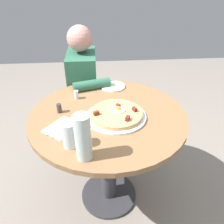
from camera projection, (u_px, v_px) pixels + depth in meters
ground_plane at (109, 195)px, 1.68m from camera, size 6.00×6.00×0.00m
dining_table at (108, 137)px, 1.37m from camera, size 0.92×0.92×0.76m
person_seated at (85, 101)px, 1.89m from camera, size 0.53×0.35×1.14m
pizza_plate at (116, 116)px, 1.23m from camera, size 0.34×0.34×0.01m
breakfast_pizza at (116, 113)px, 1.23m from camera, size 0.30×0.30×0.05m
bread_plate at (113, 86)px, 1.56m from camera, size 0.18×0.18×0.01m
napkin at (62, 128)px, 1.15m from camera, size 0.22×0.22×0.00m
fork at (64, 128)px, 1.14m from camera, size 0.15×0.12×0.00m
knife at (60, 126)px, 1.16m from camera, size 0.15×0.12×0.00m
water_glass at (69, 135)px, 1.00m from camera, size 0.07×0.07×0.13m
water_bottle at (83, 138)px, 0.91m from camera, size 0.07×0.07×0.22m
salt_shaker at (76, 95)px, 1.40m from camera, size 0.03×0.03×0.06m
pepper_shaker at (59, 108)px, 1.26m from camera, size 0.03×0.03×0.06m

